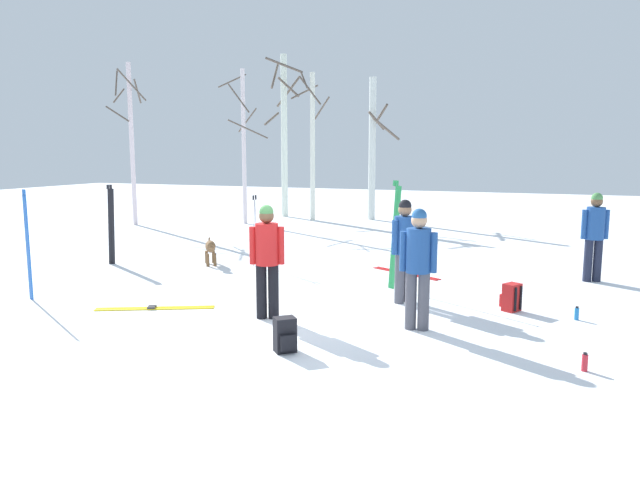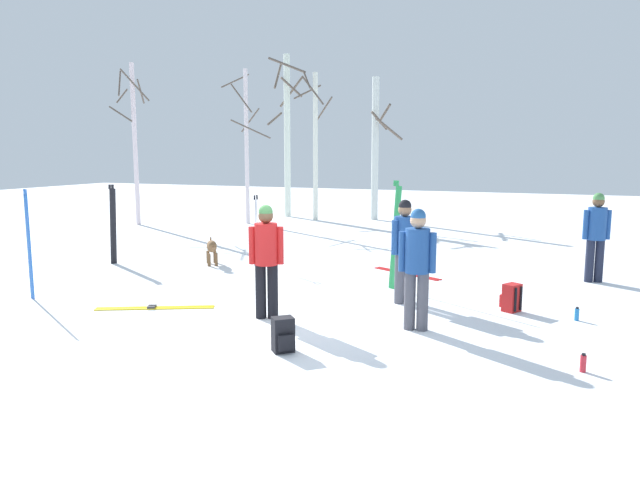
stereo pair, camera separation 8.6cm
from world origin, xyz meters
TOP-DOWN VIEW (x-y plane):
  - ground_plane at (0.00, 0.00)m, footprint 60.00×60.00m
  - person_0 at (4.35, 4.96)m, footprint 0.49×0.34m
  - person_1 at (-0.33, 0.37)m, footprint 0.49×0.34m
  - person_2 at (1.89, 0.63)m, footprint 0.52×0.34m
  - person_3 at (1.35, 2.05)m, footprint 0.34×0.45m
  - dog at (-3.39, 3.70)m, footprint 0.57×0.75m
  - ski_pair_planted_0 at (-5.49, 3.01)m, footprint 0.14×0.13m
  - ski_pair_planted_1 at (-4.58, -0.08)m, footprint 0.13×0.07m
  - ski_pair_planted_2 at (0.96, 2.93)m, footprint 0.25×0.13m
  - ski_pair_lying_0 at (-2.25, 0.19)m, footprint 1.76×0.97m
  - ski_pair_lying_1 at (0.85, 4.35)m, footprint 1.57×0.93m
  - ski_poles_0 at (-2.44, 4.01)m, footprint 0.07×0.22m
  - backpack_0 at (0.56, -0.91)m, footprint 0.34×0.35m
  - backpack_1 at (3.05, 2.15)m, footprint 0.34×0.33m
  - water_bottle_0 at (4.00, 1.98)m, footprint 0.06×0.06m
  - water_bottle_1 at (4.02, -0.26)m, footprint 0.07×0.07m
  - birch_tree_0 at (-9.68, 8.98)m, footprint 1.30×1.03m
  - birch_tree_1 at (-6.36, 10.70)m, footprint 1.75×1.75m
  - birch_tree_2 at (-6.04, 13.27)m, footprint 1.52×1.51m
  - birch_tree_3 at (-4.58, 12.55)m, footprint 1.38×1.31m
  - birch_tree_4 at (-2.59, 13.46)m, footprint 1.08×1.52m

SIDE VIEW (x-z plane):
  - ground_plane at x=0.00m, z-range 0.00..0.00m
  - ski_pair_lying_0 at x=-2.25m, z-range -0.01..0.03m
  - ski_pair_lying_1 at x=0.85m, z-range -0.01..0.03m
  - water_bottle_0 at x=4.00m, z-range -0.01..0.20m
  - water_bottle_1 at x=4.02m, z-range -0.01..0.21m
  - backpack_0 at x=0.56m, z-range -0.01..0.43m
  - backpack_1 at x=3.05m, z-range -0.01..0.43m
  - dog at x=-3.39m, z-range 0.10..0.67m
  - ski_poles_0 at x=-2.44m, z-range 0.05..1.60m
  - ski_pair_planted_0 at x=-5.49m, z-range -0.01..1.76m
  - ski_pair_planted_1 at x=-4.58m, z-range -0.01..1.86m
  - person_0 at x=4.35m, z-range 0.12..1.84m
  - person_1 at x=-0.33m, z-range 0.12..1.84m
  - person_2 at x=1.89m, z-range 0.12..1.84m
  - person_3 at x=1.35m, z-range 0.12..1.84m
  - ski_pair_planted_2 at x=0.96m, z-range -0.01..1.97m
  - birch_tree_4 at x=-2.59m, z-range 0.07..5.18m
  - birch_tree_1 at x=-6.36m, z-range 0.14..5.37m
  - birch_tree_3 at x=-4.58m, z-range 0.14..5.47m
  - birch_tree_0 at x=-9.68m, z-range 0.19..5.57m
  - birch_tree_2 at x=-6.04m, z-range 0.20..6.26m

